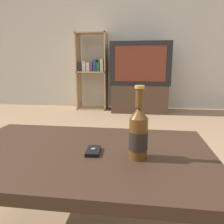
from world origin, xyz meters
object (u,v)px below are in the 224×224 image
Objects in this scene: television at (140,64)px; beer_bottle at (138,133)px; bookshelf at (92,70)px; cell_phone at (93,151)px; tv_stand at (139,98)px.

television reaches higher than beer_bottle.
television is at bearing -7.47° from bookshelf.
cell_phone is at bearing 171.69° from beer_bottle.
beer_bottle is (0.02, -2.76, 0.29)m from tv_stand.
television is (0.00, -0.00, 0.54)m from tv_stand.
bookshelf is (-0.79, 0.10, 0.44)m from tv_stand.
cell_phone is (-0.17, 0.02, -0.09)m from beer_bottle.
beer_bottle is at bearing -12.14° from cell_phone.
television reaches higher than cell_phone.
television is 9.36× the size of cell_phone.
beer_bottle is at bearing -74.14° from bookshelf.
beer_bottle reaches higher than cell_phone.
beer_bottle is 0.19m from cell_phone.
bookshelf reaches higher than tv_stand.
beer_bottle reaches higher than tv_stand.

